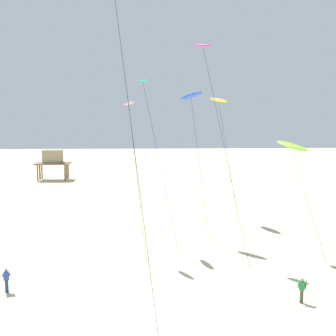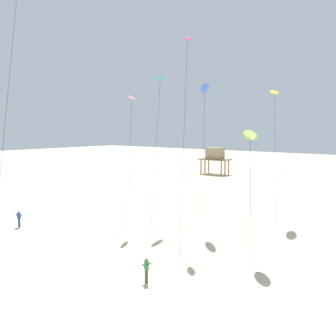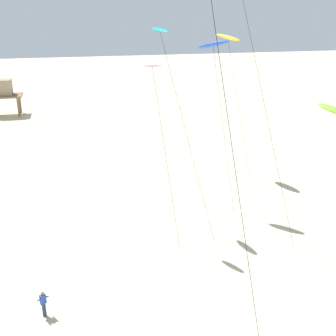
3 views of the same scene
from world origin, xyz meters
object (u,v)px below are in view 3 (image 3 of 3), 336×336
kite_blue (213,46)px  kite_yellow (228,38)px  kite_pink (153,71)px  kite_flyer_nearest (43,303)px  stilt_house (1,90)px  kite_teal (161,34)px

kite_blue → kite_yellow: bearing=62.8°
kite_pink → kite_flyer_nearest: 16.27m
kite_blue → stilt_house: kite_blue is taller
kite_pink → kite_teal: bearing=69.3°
kite_pink → kite_yellow: kite_yellow is taller
kite_blue → kite_teal: bearing=-161.8°
stilt_house → kite_blue: bearing=-59.3°
kite_blue → kite_yellow: 8.63m
kite_flyer_nearest → stilt_house: size_ratio=0.27×
kite_teal → kite_yellow: 12.53m
kite_pink → kite_yellow: size_ratio=0.93×
kite_pink → kite_flyer_nearest: bearing=-134.9°
kite_flyer_nearest → kite_teal: bearing=50.5°
kite_flyer_nearest → stilt_house: 50.82m
stilt_house → kite_flyer_nearest: bearing=-80.3°
kite_teal → kite_yellow: bearing=47.2°
kite_blue → stilt_house: size_ratio=2.30×
kite_yellow → stilt_house: 40.78m
kite_pink → kite_blue: bearing=38.6°
kite_yellow → stilt_house: (-26.15, 29.76, -9.66)m
kite_teal → kite_yellow: size_ratio=1.08×
kite_flyer_nearest → kite_pink: bearing=45.1°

